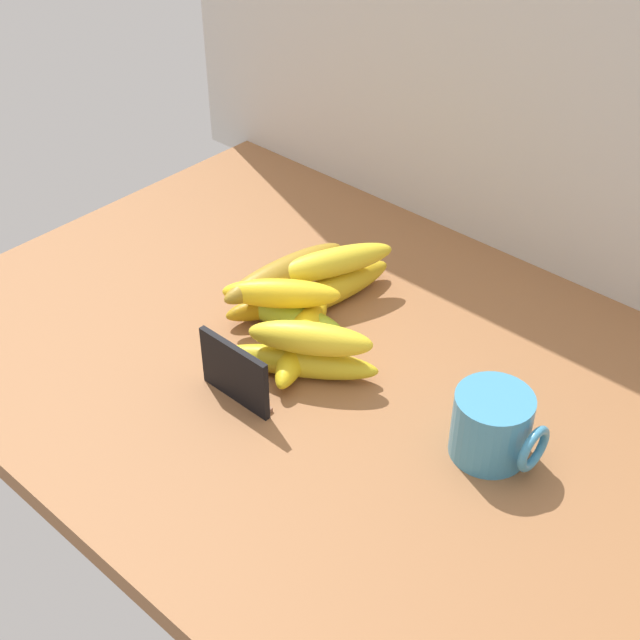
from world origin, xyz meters
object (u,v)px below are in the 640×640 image
Objects in this scene: banana_1 at (289,316)px; banana_8 at (281,293)px; banana_3 at (288,300)px; coffee_mug at (493,426)px; banana_0 at (304,337)px; banana_6 at (331,263)px; banana_4 at (299,362)px; banana_5 at (310,338)px; banana_7 at (285,273)px; chalkboard_sign at (235,375)px; banana_2 at (331,290)px.

banana_1 is 4.05cm from banana_8.
coffee_mug is at bearing -6.32° from banana_3.
banana_0 is (-28.47, -0.69, -2.06)cm from coffee_mug.
coffee_mug is 0.66× the size of banana_1.
banana_4 is at bearing -62.59° from banana_6.
banana_8 is at bearing -119.11° from banana_1.
banana_6 is 9.54cm from banana_8.
coffee_mug reaches higher than banana_3.
banana_5 reaches higher than banana_4.
coffee_mug is 33.78cm from banana_8.
banana_7 is (-12.40, 8.27, -0.12)cm from banana_5.
banana_7 is at bearing 128.79° from banana_8.
banana_3 is at bearing 145.47° from banana_5.
coffee_mug is 37.10cm from banana_7.
banana_7 and banana_8 have the same top height.
coffee_mug is 24.78cm from banana_5.
chalkboard_sign is 1.05× the size of coffee_mug.
chalkboard_sign is 23.32cm from banana_2.
banana_1 is 9.72cm from banana_4.
banana_2 is at bearing 61.90° from banana_3.
banana_0 is at bearing -178.60° from coffee_mug.
banana_1 is at bearing 177.60° from coffee_mug.
banana_7 is (-3.90, -5.12, 3.73)cm from banana_2.
banana_8 is at bearing 146.77° from banana_4.
banana_5 reaches higher than banana_8.
banana_3 is at bearing 135.18° from banana_1.
chalkboard_sign is 0.60× the size of banana_6.
banana_8 is (-0.36, -9.52, -0.31)cm from banana_6.
banana_7 is at bearing -127.30° from banana_2.
chalkboard_sign is at bearing -88.45° from banana_0.
banana_2 is (-4.77, 22.76, -1.76)cm from chalkboard_sign.
banana_0 is at bearing -13.22° from banana_8.
banana_8 is at bearing -58.29° from banana_3.
banana_5 is (3.73, 9.36, 2.10)cm from chalkboard_sign.
coffee_mug is 28.56cm from banana_0.
banana_6 is 1.18× the size of banana_8.
banana_3 is 5.68cm from banana_8.
banana_0 is at bearing -23.59° from banana_1.
banana_3 is (-2.95, -5.52, -0.22)cm from banana_2.
banana_8 is at bearing 179.08° from coffee_mug.
chalkboard_sign reaches higher than banana_0.
banana_2 is 4.16cm from banana_6.
coffee_mug reaches higher than banana_2.
banana_1 is 0.79× the size of banana_7.
banana_0 is (-0.34, 12.57, -1.77)cm from chalkboard_sign.
banana_3 is 1.17× the size of banana_5.
banana_6 is (-4.89, 10.76, 4.10)cm from banana_0.
banana_3 is at bearing -118.10° from banana_2.
banana_3 and banana_4 have the same top height.
banana_1 is at bearing 60.89° from banana_8.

